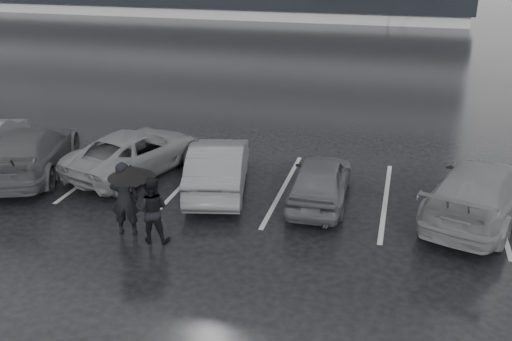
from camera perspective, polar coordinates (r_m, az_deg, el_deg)
The scene contains 10 objects.
ground at distance 13.83m, azimuth -1.96°, elevation -5.65°, with size 160.00×160.00×0.00m, color black.
car_main at distance 14.96m, azimuth 6.45°, elevation -0.94°, with size 1.46×3.63×1.24m, color black.
car_west_a at distance 15.61m, azimuth -3.79°, elevation 0.45°, with size 1.45×4.17×1.37m, color #323234.
car_west_b at distance 17.16m, azimuth -11.91°, elevation 1.87°, with size 2.10×4.56×1.27m, color #434346.
car_west_c at distance 17.93m, azimuth -21.56°, elevation 1.83°, with size 1.93×4.75×1.38m, color black.
car_east at distance 15.04m, azimuth 21.45°, elevation -1.93°, with size 1.98×4.87×1.41m, color #434346.
pedestrian_left at distance 13.49m, azimuth -13.01°, elevation -2.74°, with size 0.66×0.43×1.80m, color black.
pedestrian_right at distance 13.09m, azimuth -10.36°, elevation -3.89°, with size 0.76×0.60×1.57m, color black.
umbrella at distance 13.02m, azimuth -12.39°, elevation -0.10°, with size 1.06×1.06×1.80m.
stall_stripes at distance 16.20m, azimuth -2.13°, elevation -1.30°, with size 19.72×5.00×0.00m.
Camera 1 is at (3.60, -11.69, 6.47)m, focal length 40.00 mm.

